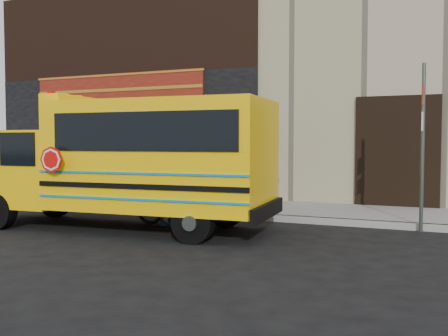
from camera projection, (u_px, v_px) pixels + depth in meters
ground at (170, 236)px, 10.12m from camera, size 120.00×120.00×0.00m
curb at (220, 215)px, 12.51m from camera, size 40.00×0.20×0.15m
sidewalk at (241, 207)px, 13.89m from camera, size 40.00×3.00×0.15m
building at (298, 34)px, 19.45m from camera, size 20.00×10.70×12.00m
school_bus at (134, 160)px, 10.74m from camera, size 7.01×2.66×2.92m
sign_pole at (423, 140)px, 10.40m from camera, size 0.08×0.31×3.54m
bicycle at (172, 201)px, 11.20m from camera, size 1.88×0.55×1.13m
cyclist at (168, 181)px, 11.18m from camera, size 0.52×0.76×2.03m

